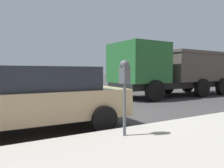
{
  "coord_description": "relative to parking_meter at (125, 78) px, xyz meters",
  "views": [
    {
      "loc": [
        -6.32,
        2.42,
        1.44
      ],
      "look_at": [
        -2.54,
        0.2,
        1.19
      ],
      "focal_mm": 35.0,
      "sensor_mm": 36.0,
      "label": 1
    }
  ],
  "objects": [
    {
      "name": "car_tan",
      "position": [
        1.87,
        1.25,
        -0.5
      ],
      "size": [
        2.16,
        4.37,
        1.56
      ],
      "rotation": [
        0.0,
        0.0,
        -0.03
      ],
      "color": "tan",
      "rests_on": "ground_plane"
    },
    {
      "name": "dump_truck",
      "position": [
        5.79,
        -7.43,
        0.28
      ],
      "size": [
        3.08,
        8.05,
        2.93
      ],
      "rotation": [
        0.0,
        0.0,
        0.02
      ],
      "color": "black",
      "rests_on": "ground_plane"
    },
    {
      "name": "parking_meter",
      "position": [
        0.0,
        0.0,
        0.0
      ],
      "size": [
        0.21,
        0.19,
        1.51
      ],
      "color": "#4C5156",
      "rests_on": "sidewalk"
    },
    {
      "name": "ground_plane",
      "position": [
        2.74,
        -0.03,
        -1.32
      ],
      "size": [
        220.0,
        220.0,
        0.0
      ],
      "primitive_type": "plane",
      "color": "#3D3A3A"
    }
  ]
}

